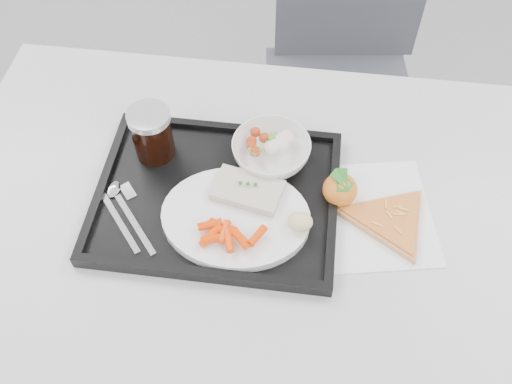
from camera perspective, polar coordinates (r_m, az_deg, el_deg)
The scene contains 15 objects.
room at distance 0.39m, azimuth -7.23°, elevation 16.86°, with size 6.04×7.04×2.84m.
table at distance 1.12m, azimuth -0.42°, elevation -3.57°, with size 1.20×0.80×0.75m.
chair at distance 1.70m, azimuth 8.79°, elevation 13.05°, with size 0.47×0.47×0.93m.
tray at distance 1.08m, azimuth -3.92°, elevation -0.51°, with size 0.45×0.35×0.03m.
dinner_plate at distance 1.03m, azimuth -2.04°, elevation -2.55°, with size 0.27×0.27×0.02m.
fish_fillet at distance 1.04m, azimuth -0.85°, elevation 0.20°, with size 0.14×0.10×0.02m.
bread_roll at distance 1.00m, azimuth 4.45°, elevation -2.98°, with size 0.05×0.04×0.03m.
salad_bowl at distance 1.10m, azimuth 1.53°, elevation 4.09°, with size 0.15×0.15×0.05m.
cola_glass at distance 1.11m, azimuth -10.37°, elevation 5.83°, with size 0.08×0.08×0.11m.
cutlery at distance 1.08m, azimuth -13.18°, elevation -1.66°, with size 0.13×0.16×0.01m.
napkin at distance 1.08m, azimuth 10.72°, elevation -2.25°, with size 0.29×0.28×0.00m.
tangerine at distance 1.06m, azimuth 8.41°, elevation 0.25°, with size 0.08×0.08×0.07m.
pizza_slice at distance 1.07m, azimuth 13.20°, elevation -2.75°, with size 0.23×0.23×0.02m.
carrot_pile at distance 0.99m, azimuth -3.16°, elevation -4.20°, with size 0.12×0.07×0.02m.
salad_contents at distance 1.10m, azimuth 1.64°, elevation 4.94°, with size 0.09×0.08×0.02m.
Camera 1 is at (0.09, -0.30, 1.63)m, focal length 40.00 mm.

